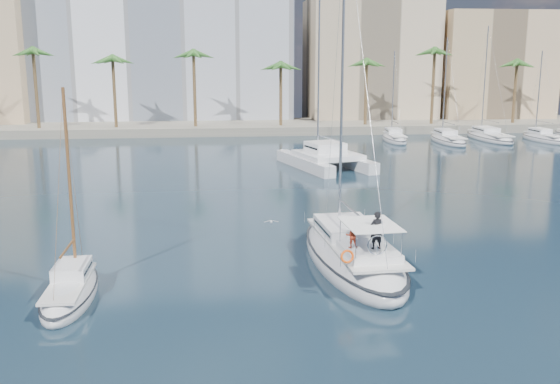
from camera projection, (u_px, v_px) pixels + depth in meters
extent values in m
plane|color=black|center=(283.00, 258.00, 34.06)|extent=(160.00, 160.00, 0.00)
cube|color=gray|center=(238.00, 127.00, 93.22)|extent=(120.00, 14.00, 1.20)
cube|color=white|center=(159.00, 37.00, 100.81)|extent=(42.00, 16.00, 28.00)
cube|color=#C9B190|center=(369.00, 62.00, 102.28)|extent=(20.00, 14.00, 20.00)
cube|color=tan|center=(490.00, 69.00, 102.64)|extent=(18.00, 12.00, 18.00)
cylinder|color=brown|center=(238.00, 97.00, 88.35)|extent=(0.44, 0.44, 10.50)
sphere|color=#326525|center=(238.00, 59.00, 87.25)|extent=(3.60, 3.60, 3.60)
cylinder|color=brown|center=(469.00, 96.00, 91.90)|extent=(0.44, 0.44, 10.50)
sphere|color=#326525|center=(471.00, 59.00, 90.80)|extent=(3.60, 3.60, 3.60)
ellipsoid|color=silver|center=(352.00, 258.00, 32.81)|extent=(4.87, 12.99, 2.65)
ellipsoid|color=black|center=(352.00, 252.00, 32.73)|extent=(4.92, 13.12, 0.18)
cube|color=silver|center=(354.00, 241.00, 32.36)|extent=(3.50, 9.74, 0.12)
cube|color=white|center=(346.00, 227.00, 33.70)|extent=(3.00, 4.34, 0.60)
cube|color=black|center=(346.00, 227.00, 33.70)|extent=(2.98, 3.85, 0.14)
cylinder|color=#B7BABF|center=(342.00, 75.00, 33.42)|extent=(0.15, 0.15, 16.73)
cylinder|color=#B7BABF|center=(353.00, 211.00, 32.39)|extent=(0.44, 5.15, 0.11)
cube|color=white|center=(369.00, 251.00, 29.95)|extent=(2.62, 3.34, 0.36)
cube|color=white|center=(370.00, 224.00, 29.54)|extent=(2.62, 3.34, 0.04)
torus|color=silver|center=(377.00, 245.00, 28.62)|extent=(0.96, 0.12, 0.96)
torus|color=#F8510D|center=(347.00, 256.00, 27.95)|extent=(0.64, 0.24, 0.64)
imported|color=black|center=(376.00, 230.00, 29.54)|extent=(0.76, 0.61, 1.83)
imported|color=#9D2E18|center=(352.00, 236.00, 29.76)|extent=(0.62, 0.51, 1.21)
ellipsoid|color=silver|center=(70.00, 295.00, 28.21)|extent=(2.22, 6.92, 1.62)
ellipsoid|color=black|center=(70.00, 290.00, 28.16)|extent=(2.24, 6.99, 0.18)
cube|color=silver|center=(69.00, 283.00, 27.95)|extent=(1.58, 5.19, 0.12)
cube|color=white|center=(72.00, 269.00, 28.65)|extent=(1.48, 2.27, 0.60)
cube|color=black|center=(72.00, 269.00, 28.64)|extent=(1.49, 2.00, 0.14)
cylinder|color=brown|center=(70.00, 181.00, 28.58)|extent=(0.15, 0.15, 8.54)
cylinder|color=brown|center=(67.00, 248.00, 27.81)|extent=(0.13, 2.79, 0.11)
cube|color=silver|center=(304.00, 163.00, 61.61)|extent=(4.32, 11.48, 1.10)
cube|color=silver|center=(345.00, 160.00, 63.29)|extent=(4.32, 11.48, 1.10)
cube|color=white|center=(328.00, 155.00, 61.77)|extent=(6.74, 7.55, 0.50)
cube|color=white|center=(325.00, 147.00, 62.15)|extent=(4.02, 4.21, 1.00)
cube|color=black|center=(325.00, 147.00, 62.13)|extent=(3.91, 3.77, 0.18)
cylinder|color=#B7BABF|center=(319.00, 73.00, 62.20)|extent=(0.18, 0.18, 15.45)
ellipsoid|color=silver|center=(271.00, 222.00, 40.02)|extent=(0.19, 0.36, 0.17)
sphere|color=silver|center=(271.00, 221.00, 40.18)|extent=(0.10, 0.10, 0.10)
cube|color=gray|center=(267.00, 221.00, 39.98)|extent=(0.42, 0.15, 0.10)
cube|color=gray|center=(275.00, 221.00, 40.04)|extent=(0.42, 0.15, 0.10)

